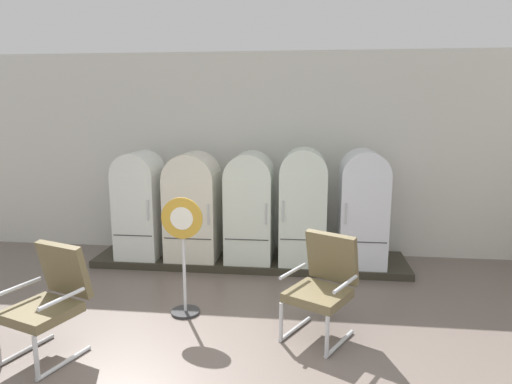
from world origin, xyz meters
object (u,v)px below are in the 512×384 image
Objects in this scene: refrigerator_1 at (193,203)px; refrigerator_4 at (363,204)px; armchair_left at (50,297)px; armchair_right at (323,282)px; refrigerator_2 at (250,203)px; sign_stand at (184,259)px; refrigerator_3 at (303,203)px; refrigerator_0 at (140,201)px.

refrigerator_1 is 0.96× the size of refrigerator_4.
refrigerator_4 reaches higher than refrigerator_1.
armchair_left and armchair_right have the same top height.
refrigerator_4 is (1.56, 0.00, 0.03)m from refrigerator_2.
refrigerator_1 is 1.65m from sign_stand.
refrigerator_4 is 4.01m from armchair_left.
refrigerator_3 is at bearing -1.48° from refrigerator_1.
refrigerator_1 is 2.64m from armchair_left.
refrigerator_1 is 0.99× the size of refrigerator_2.
refrigerator_4 is 1.55× the size of armchair_left.
armchair_right is (0.98, -1.89, -0.36)m from refrigerator_2.
refrigerator_0 reaches higher than refrigerator_1.
refrigerator_3 is (2.35, -0.03, 0.04)m from refrigerator_0.
sign_stand is at bearing 42.61° from armchair_left.
armchair_right is at bearing -107.21° from refrigerator_4.
refrigerator_4 is at bearing 0.45° from refrigerator_1.
refrigerator_4 is 1.20× the size of sign_stand.
refrigerator_0 is 3.17m from refrigerator_4.
refrigerator_0 is 2.54m from armchair_left.
refrigerator_0 is 2.35m from refrigerator_3.
refrigerator_1 is at bearing 100.62° from sign_stand.
armchair_right is 0.78× the size of sign_stand.
refrigerator_0 is 3.20m from armchair_right.
refrigerator_4 is (2.38, 0.02, 0.04)m from refrigerator_1.
refrigerator_3 reaches higher than armchair_right.
armchair_left is at bearing -137.39° from sign_stand.
refrigerator_2 is at bearing 72.24° from sign_stand.
refrigerator_0 is 0.96× the size of refrigerator_4.
refrigerator_1 is 1.16× the size of sign_stand.
refrigerator_2 reaches higher than refrigerator_0.
sign_stand is at bearing 169.56° from armchair_right.
refrigerator_0 is 1.60m from refrigerator_2.
refrigerator_1 is 2.38m from refrigerator_4.
refrigerator_3 is 1.57× the size of armchair_left.
sign_stand is (1.08, -1.59, -0.28)m from refrigerator_0.
refrigerator_2 is 0.97× the size of refrigerator_4.
refrigerator_2 is 2.16m from armchair_right.
refrigerator_3 is (1.57, -0.04, 0.05)m from refrigerator_1.
refrigerator_1 is at bearing 178.52° from refrigerator_3.
refrigerator_1 is 1.57m from refrigerator_3.
refrigerator_0 is 1.00× the size of refrigerator_1.
refrigerator_2 is 1.56m from refrigerator_4.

